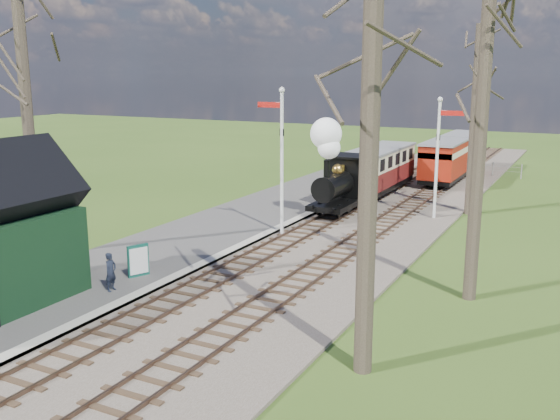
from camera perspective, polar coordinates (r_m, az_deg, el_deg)
The scene contains 17 objects.
distant_hills at distance 75.38m, azimuth 18.68°, elevation -5.97°, with size 114.40×48.00×22.02m.
ballast_bed at distance 31.08m, azimuth 8.50°, elevation -0.20°, with size 8.00×60.00×0.10m, color brown.
track_near at distance 31.49m, azimuth 6.26°, elevation 0.12°, with size 1.60×60.00×0.15m.
track_far at distance 30.69m, azimuth 10.80°, elevation -0.36°, with size 1.60×60.00×0.15m.
platform at distance 26.15m, azimuth -7.32°, elevation -2.47°, with size 5.00×44.00×0.20m, color #474442.
coping_strip at distance 24.96m, azimuth -2.95°, elevation -3.10°, with size 0.40×44.00×0.21m, color #B2AD9E.
semaphore_near at distance 25.79m, azimuth 0.03°, elevation 5.40°, with size 1.22×0.24×6.22m.
semaphore_far at distance 29.71m, azimuth 14.34°, elevation 5.43°, with size 1.22×0.24×5.72m.
bare_trees at distance 19.46m, azimuth -2.40°, elevation 7.77°, with size 15.51×22.39×12.00m.
fence_line at distance 44.51m, azimuth 13.13°, elevation 4.08°, with size 12.60×0.08×1.00m.
locomotive at distance 29.93m, azimuth 5.43°, elevation 3.44°, with size 1.85×4.31×4.62m.
coach at distance 35.65m, azimuth 9.07°, elevation 3.87°, with size 2.16×7.39×2.27m.
red_carriage_a at distance 39.34m, azimuth 14.76°, elevation 4.35°, with size 2.09×5.17×2.20m.
red_carriage_b at distance 44.68m, azimuth 16.32°, elevation 5.19°, with size 2.09×5.17×2.20m.
sign_board at distance 21.11m, azimuth -12.83°, elevation -4.53°, with size 0.38×0.70×1.08m.
bench at distance 19.28m, azimuth -23.36°, elevation -7.45°, with size 0.62×1.43×0.79m.
person at distance 19.94m, azimuth -15.22°, elevation -5.48°, with size 0.44×0.29×1.21m, color black.
Camera 1 is at (10.89, -6.78, 6.81)m, focal length 40.00 mm.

